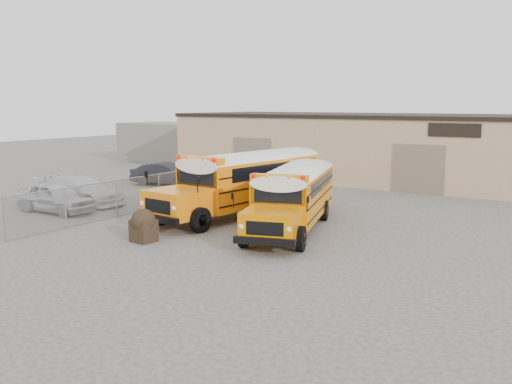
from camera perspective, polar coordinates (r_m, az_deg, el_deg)
The scene contains 10 objects.
ground at distance 24.48m, azimuth -3.97°, elevation -4.01°, with size 120.00×120.00×0.00m, color #43403D.
warehouse at distance 41.73m, azimuth 12.73°, elevation 4.44°, with size 30.20×10.20×4.67m.
chainlink_fence at distance 30.36m, azimuth -9.67°, elevation 0.14°, with size 0.07×18.07×1.81m.
distant_building_left at distance 54.96m, azimuth -8.63°, elevation 4.98°, with size 8.00×6.00×3.60m, color slate.
school_bus_left at distance 33.31m, azimuth 6.03°, elevation 2.55°, with size 3.85×10.87×3.12m.
school_bus_right at distance 30.52m, azimuth 5.91°, elevation 1.57°, with size 4.99×9.63×2.75m.
tarp_bundle at distance 23.03m, azimuth -11.19°, elevation -3.25°, with size 0.98×0.98×1.33m.
car_silver at distance 30.37m, azimuth -19.38°, elevation -0.51°, with size 1.79×4.44×1.51m, color silver.
car_white at distance 32.27m, azimuth -17.19°, elevation 0.13°, with size 2.14×5.26×1.53m, color silver.
car_dark at distance 38.67m, azimuth -9.04°, elevation 1.80°, with size 1.59×4.57×1.50m, color black.
Camera 1 is at (14.34, -19.07, 5.46)m, focal length 40.00 mm.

